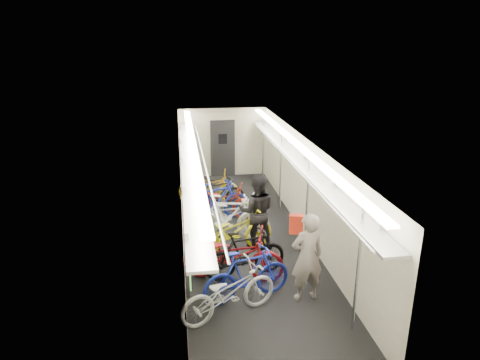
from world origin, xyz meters
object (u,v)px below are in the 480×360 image
object	(u,v)px
bicycle_1	(247,275)
passenger_near	(307,257)
bicycle_0	(229,292)
passenger_mid	(257,211)
backpack	(296,224)

from	to	relation	value
bicycle_1	passenger_near	bearing A→B (deg)	-110.66
bicycle_0	passenger_mid	distance (m)	2.77
bicycle_0	passenger_near	distance (m)	1.57
bicycle_0	passenger_near	world-z (taller)	passenger_near
bicycle_0	backpack	world-z (taller)	backpack
passenger_mid	backpack	bearing A→B (deg)	115.22
bicycle_0	passenger_mid	size ratio (longest dim) A/B	1.04
passenger_near	passenger_mid	xyz separation A→B (m)	(-0.52, 2.23, 0.02)
bicycle_0	bicycle_1	distance (m)	0.60
bicycle_1	passenger_near	world-z (taller)	passenger_near
passenger_near	bicycle_1	bearing A→B (deg)	-14.45
bicycle_0	bicycle_1	size ratio (longest dim) A/B	1.06
bicycle_1	backpack	world-z (taller)	backpack
passenger_near	backpack	world-z (taller)	passenger_near
passenger_near	passenger_mid	bearing A→B (deg)	-85.19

